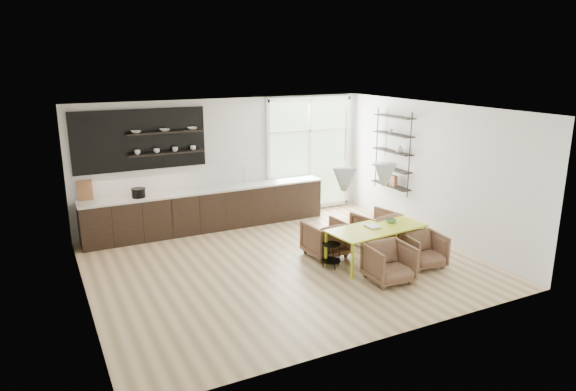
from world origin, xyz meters
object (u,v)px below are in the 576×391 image
object	(u,v)px
wire_stool	(331,252)
armchair_front_right	(424,250)
armchair_back_right	(375,229)
armchair_front_left	(389,263)
armchair_back_left	(325,238)
dining_table	(377,230)

from	to	relation	value
wire_stool	armchair_front_right	bearing A→B (deg)	-25.16
armchair_back_right	wire_stool	bearing A→B (deg)	11.26
armchair_back_right	armchair_front_left	xyz separation A→B (m)	(-0.85, -1.56, -0.03)
armchair_back_left	wire_stool	xyz separation A→B (m)	(-0.21, -0.57, -0.05)
dining_table	armchair_front_left	bearing A→B (deg)	-117.85
armchair_back_right	armchair_back_left	bearing A→B (deg)	-10.54
armchair_front_left	armchair_front_right	xyz separation A→B (m)	(1.00, 0.25, -0.02)
dining_table	wire_stool	size ratio (longest dim) A/B	4.27
dining_table	armchair_back_left	size ratio (longest dim) A/B	2.57
dining_table	armchair_front_right	xyz separation A→B (m)	(0.67, -0.57, -0.32)
wire_stool	armchair_front_left	bearing A→B (deg)	-60.19
armchair_front_left	wire_stool	size ratio (longest dim) A/B	1.62
armchair_back_left	armchair_back_right	bearing A→B (deg)	177.39
armchair_back_left	armchair_front_right	distance (m)	1.88
wire_stool	armchair_back_right	bearing A→B (deg)	21.87
armchair_front_left	armchair_front_right	bearing A→B (deg)	17.55
dining_table	armchair_front_left	size ratio (longest dim) A/B	2.64
dining_table	armchair_front_right	world-z (taller)	dining_table
armchair_back_left	armchair_front_left	distance (m)	1.60
armchair_back_right	armchair_front_right	xyz separation A→B (m)	(0.15, -1.30, -0.05)
armchair_back_right	armchair_front_left	distance (m)	1.77
dining_table	armchair_back_left	world-z (taller)	armchair_back_left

